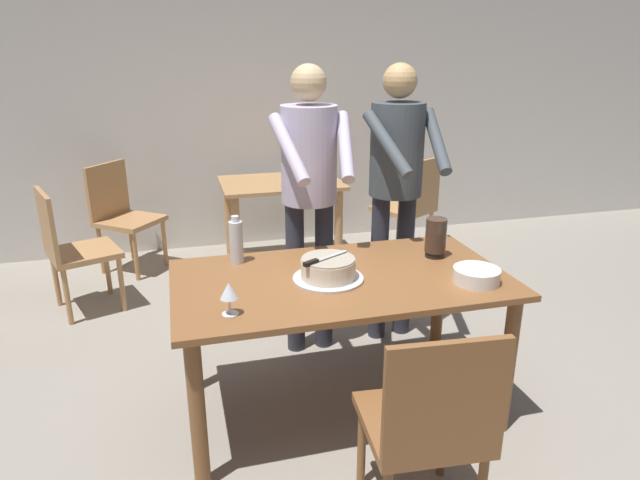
% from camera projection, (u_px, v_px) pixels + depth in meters
% --- Properties ---
extents(ground_plane, '(14.00, 14.00, 0.00)m').
position_uv_depth(ground_plane, '(339.00, 407.00, 2.93)').
color(ground_plane, gray).
extents(back_wall, '(10.00, 0.12, 2.70)m').
position_uv_depth(back_wall, '(252.00, 100.00, 5.05)').
color(back_wall, beige).
rests_on(back_wall, ground_plane).
extents(main_dining_table, '(1.61, 0.89, 0.75)m').
position_uv_depth(main_dining_table, '(341.00, 297.00, 2.72)').
color(main_dining_table, brown).
rests_on(main_dining_table, ground_plane).
extents(cake_on_platter, '(0.34, 0.34, 0.11)m').
position_uv_depth(cake_on_platter, '(328.00, 270.00, 2.63)').
color(cake_on_platter, silver).
rests_on(cake_on_platter, main_dining_table).
extents(cake_knife, '(0.25, 0.15, 0.02)m').
position_uv_depth(cake_knife, '(317.00, 261.00, 2.57)').
color(cake_knife, silver).
rests_on(cake_knife, cake_on_platter).
extents(plate_stack, '(0.22, 0.22, 0.07)m').
position_uv_depth(plate_stack, '(476.00, 275.00, 2.61)').
color(plate_stack, white).
rests_on(plate_stack, main_dining_table).
extents(wine_glass_near, '(0.08, 0.08, 0.14)m').
position_uv_depth(wine_glass_near, '(229.00, 292.00, 2.27)').
color(wine_glass_near, silver).
rests_on(wine_glass_near, main_dining_table).
extents(water_bottle, '(0.07, 0.07, 0.25)m').
position_uv_depth(water_bottle, '(236.00, 241.00, 2.82)').
color(water_bottle, silver).
rests_on(water_bottle, main_dining_table).
extents(hurricane_lamp, '(0.11, 0.11, 0.21)m').
position_uv_depth(hurricane_lamp, '(436.00, 237.00, 2.91)').
color(hurricane_lamp, black).
rests_on(hurricane_lamp, main_dining_table).
extents(person_cutting_cake, '(0.47, 0.55, 1.72)m').
position_uv_depth(person_cutting_cake, '(310.00, 181.00, 3.18)').
color(person_cutting_cake, '#2D2D38').
rests_on(person_cutting_cake, ground_plane).
extents(person_standing_beside, '(0.47, 0.56, 1.72)m').
position_uv_depth(person_standing_beside, '(396.00, 175.00, 3.34)').
color(person_standing_beside, '#2D2D38').
rests_on(person_standing_beside, ground_plane).
extents(chair_near_side, '(0.47, 0.47, 0.90)m').
position_uv_depth(chair_near_side, '(429.00, 422.00, 2.04)').
color(chair_near_side, brown).
rests_on(chair_near_side, ground_plane).
extents(background_table, '(1.00, 0.70, 0.74)m').
position_uv_depth(background_table, '(281.00, 200.00, 4.69)').
color(background_table, tan).
rests_on(background_table, ground_plane).
extents(background_chair_0, '(0.60, 0.60, 0.90)m').
position_uv_depth(background_chair_0, '(410.00, 204.00, 4.91)').
color(background_chair_0, tan).
rests_on(background_chair_0, ground_plane).
extents(background_chair_1, '(0.56, 0.56, 0.90)m').
position_uv_depth(background_chair_1, '(71.00, 247.00, 3.85)').
color(background_chair_1, tan).
rests_on(background_chair_1, ground_plane).
extents(background_chair_2, '(0.62, 0.62, 0.90)m').
position_uv_depth(background_chair_2, '(122.00, 213.00, 4.63)').
color(background_chair_2, tan).
rests_on(background_chair_2, ground_plane).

